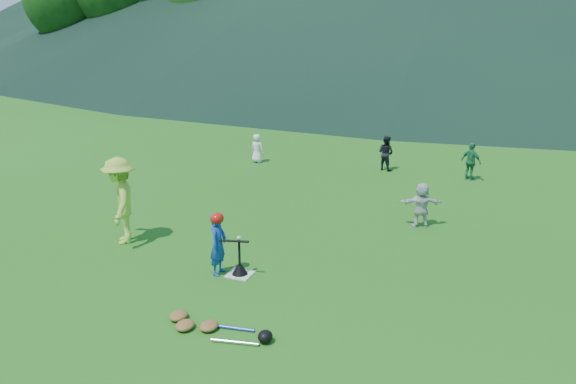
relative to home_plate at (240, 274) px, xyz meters
The scene contains 13 objects.
ground 0.01m from the home_plate, ahead, with size 120.00×120.00×0.00m, color #216216.
home_plate is the anchor object (origin of this frame).
baseball 0.73m from the home_plate, ahead, with size 0.08×0.08×0.08m, color white.
batter_child 0.70m from the home_plate, 167.27° to the right, with size 0.43×0.28×1.18m, color #153F95.
adult_coach 3.22m from the home_plate, 169.22° to the left, with size 1.20×0.69×1.85m, color #A9D03D.
fielder_a 8.65m from the home_plate, 111.96° to the left, with size 0.47×0.30×0.96m, color white.
fielder_b 8.63m from the home_plate, 83.59° to the left, with size 0.53×0.42×1.10m, color black.
fielder_c 9.06m from the home_plate, 66.91° to the left, with size 0.66×0.27×1.12m, color #216E43.
fielder_d 4.74m from the home_plate, 54.18° to the left, with size 0.97×0.31×1.05m, color silver.
batting_tee 0.12m from the home_plate, ahead, with size 0.30×0.30×0.68m.
batter_gear 1.12m from the home_plate, 166.40° to the right, with size 0.73×0.26×0.54m.
equipment_pile 1.98m from the home_plate, 78.26° to the right, with size 1.80×0.58×0.19m.
outfield_fence 28.01m from the home_plate, 90.00° to the left, with size 70.07×0.08×1.33m.
Camera 1 is at (4.28, -8.60, 4.56)m, focal length 35.00 mm.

